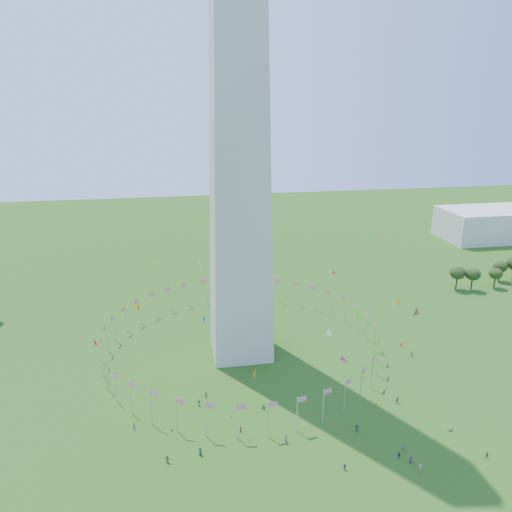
# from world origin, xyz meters

# --- Properties ---
(ground) EXTENTS (600.00, 600.00, 0.00)m
(ground) POSITION_xyz_m (0.00, 0.00, 0.00)
(ground) COLOR #224A11
(ground) RESTS_ON ground
(washington_monument) EXTENTS (16.80, 16.80, 169.00)m
(washington_monument) POSITION_xyz_m (0.00, 50.00, 84.50)
(washington_monument) COLOR beige
(washington_monument) RESTS_ON ground
(flag_ring) EXTENTS (80.24, 80.24, 9.00)m
(flag_ring) POSITION_xyz_m (-0.00, 50.00, 4.50)
(flag_ring) COLOR silver
(flag_ring) RESTS_ON ground
(gov_building_east_a) EXTENTS (50.00, 30.00, 16.00)m
(gov_building_east_a) POSITION_xyz_m (150.00, 150.00, 8.00)
(gov_building_east_a) COLOR beige
(gov_building_east_a) RESTS_ON ground
(crowd) EXTENTS (79.48, 77.95, 1.95)m
(crowd) POSITION_xyz_m (9.04, 0.01, 0.85)
(crowd) COLOR #282828
(crowd) RESTS_ON ground
(kites_aloft) EXTENTS (108.59, 76.70, 33.93)m
(kites_aloft) POSITION_xyz_m (15.95, 20.09, 20.42)
(kites_aloft) COLOR white
(kites_aloft) RESTS_ON ground
(tree_line_east) EXTENTS (52.96, 15.35, 10.19)m
(tree_line_east) POSITION_xyz_m (114.42, 85.28, 4.62)
(tree_line_east) COLOR #2D4717
(tree_line_east) RESTS_ON ground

